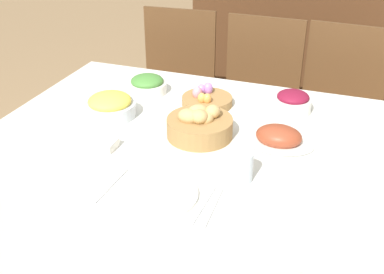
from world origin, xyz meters
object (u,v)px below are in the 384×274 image
at_px(chair_far_left, 174,88).
at_px(fork, 111,185).
at_px(bread_basket, 200,125).
at_px(beet_salad_bowl, 293,102).
at_px(chair_far_center, 256,100).
at_px(dinner_plate, 156,194).
at_px(pineapple_bowl, 110,106).
at_px(knife, 203,205).
at_px(ham_platter, 279,138).
at_px(drinking_cup, 242,166).
at_px(chair_far_right, 337,112).
at_px(butter_dish, 100,143).
at_px(sideboard, 294,49).
at_px(egg_basket, 206,99).
at_px(green_salad_bowl, 147,85).
at_px(spoon, 213,207).

height_order(chair_far_left, fork, chair_far_left).
xyz_separation_m(bread_basket, beet_salad_bowl, (0.28, 0.32, -0.00)).
distance_m(chair_far_center, dinner_plate, 1.33).
relative_size(pineapple_bowl, knife, 1.03).
relative_size(pineapple_bowl, fork, 1.03).
relative_size(ham_platter, drinking_cup, 2.57).
height_order(chair_far_right, butter_dish, chair_far_right).
distance_m(chair_far_right, butter_dish, 1.36).
relative_size(chair_far_left, knife, 4.74).
distance_m(chair_far_center, sideboard, 1.02).
distance_m(chair_far_right, egg_basket, 0.86).
relative_size(chair_far_center, dinner_plate, 3.69).
relative_size(beet_salad_bowl, green_salad_bowl, 0.90).
relative_size(ham_platter, fork, 1.30).
relative_size(chair_far_right, ham_platter, 3.66).
distance_m(ham_platter, spoon, 0.45).
xyz_separation_m(beet_salad_bowl, dinner_plate, (-0.29, -0.72, -0.04)).
height_order(ham_platter, fork, ham_platter).
xyz_separation_m(ham_platter, green_salad_bowl, (-0.63, 0.26, 0.01)).
bearing_deg(drinking_cup, chair_far_center, 100.02).
height_order(beet_salad_bowl, drinking_cup, drinking_cup).
xyz_separation_m(chair_far_left, butter_dish, (0.17, -1.11, 0.26)).
distance_m(egg_basket, dinner_plate, 0.67).
bearing_deg(chair_far_center, ham_platter, -71.87).
bearing_deg(drinking_cup, ham_platter, 75.99).
xyz_separation_m(pineapple_bowl, dinner_plate, (0.39, -0.44, -0.04)).
relative_size(sideboard, bread_basket, 5.83).
bearing_deg(bread_basket, ham_platter, 9.23).
bearing_deg(knife, drinking_cup, 70.12).
height_order(ham_platter, green_salad_bowl, green_salad_bowl).
distance_m(chair_far_center, pineapple_bowl, 1.00).
distance_m(green_salad_bowl, drinking_cup, 0.77).
distance_m(pineapple_bowl, spoon, 0.72).
bearing_deg(chair_far_left, spoon, -67.80).
height_order(ham_platter, knife, ham_platter).
bearing_deg(chair_far_center, knife, -83.17).
height_order(ham_platter, beet_salad_bowl, beet_salad_bowl).
distance_m(ham_platter, pineapple_bowl, 0.67).
relative_size(green_salad_bowl, fork, 0.86).
bearing_deg(bread_basket, drinking_cup, -45.53).
bearing_deg(butter_dish, drinking_cup, -2.93).
bearing_deg(pineapple_bowl, dinner_plate, -48.47).
height_order(beet_salad_bowl, butter_dish, beet_salad_bowl).
xyz_separation_m(knife, spoon, (0.03, 0.00, 0.00)).
bearing_deg(chair_far_right, chair_far_center, -176.31).
relative_size(fork, knife, 1.00).
bearing_deg(beet_salad_bowl, egg_basket, -171.43).
distance_m(ham_platter, fork, 0.62).
relative_size(bread_basket, dinner_plate, 0.96).
distance_m(chair_far_center, ham_platter, 0.95).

